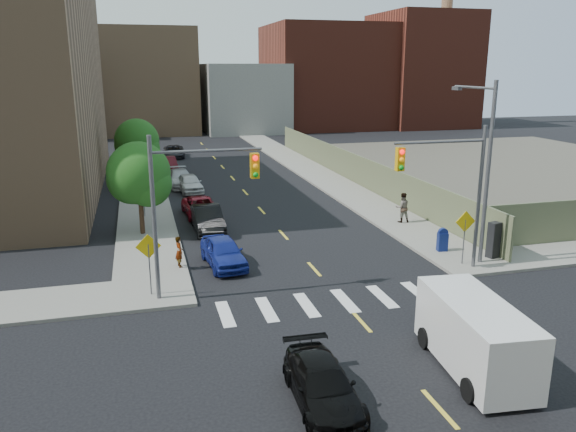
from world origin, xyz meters
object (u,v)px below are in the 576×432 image
parked_car_red (201,207)px  parked_car_white (190,183)px  mailbox (443,240)px  payphone (494,240)px  pedestrian_east (402,207)px  cargo_van (473,333)px  parked_car_maroon (167,166)px  black_sedan (322,385)px  parked_car_black (208,219)px  pedestrian_west (179,252)px  parked_car_grey (174,151)px  parked_car_silver (180,178)px  parked_car_blue (223,252)px

parked_car_red → parked_car_white: (0.00, 7.69, 0.10)m
mailbox → payphone: size_ratio=0.67×
parked_car_red → pedestrian_east: pedestrian_east is taller
cargo_van → pedestrian_east: cargo_van is taller
parked_car_red → parked_car_maroon: 16.00m
black_sedan → payphone: payphone is taller
parked_car_black → cargo_van: (6.37, -18.06, 0.47)m
mailbox → pedestrian_west: size_ratio=0.81×
parked_car_grey → pedestrian_west: 35.82m
parked_car_white → pedestrian_west: bearing=-102.6°
parked_car_maroon → parked_car_grey: 9.98m
cargo_van → parked_car_grey: bearing=103.3°
parked_car_silver → parked_car_white: (0.55, -2.26, 0.02)m
parked_car_black → parked_car_silver: (-0.55, 13.60, -0.06)m
parked_car_grey → parked_car_blue: bearing=-87.6°
parked_car_white → mailbox: bearing=-64.1°
cargo_van → payphone: 11.47m
parked_car_black → parked_car_white: 11.34m
parked_car_black → payphone: size_ratio=2.50×
parked_car_maroon → pedestrian_west: size_ratio=3.13×
parked_car_maroon → cargo_van: 38.43m
parked_car_red → parked_car_grey: size_ratio=0.94×
parked_car_maroon → pedestrian_west: pedestrian_west is taller
mailbox → parked_car_blue: bearing=-177.6°
parked_car_blue → parked_car_maroon: size_ratio=0.88×
parked_car_black → parked_car_white: bearing=89.2°
mailbox → parked_car_silver: bearing=127.8°
payphone → pedestrian_east: 7.51m
black_sedan → parked_car_maroon: bearing=95.2°
parked_car_blue → parked_car_white: (0.00, 17.59, -0.00)m
payphone → parked_car_blue: bearing=153.4°
parked_car_red → pedestrian_east: bearing=-27.6°
parked_car_silver → mailbox: mailbox is taller
payphone → pedestrian_west: bearing=155.1°
parked_car_red → parked_car_maroon: (-1.30, 15.94, 0.17)m
pedestrian_east → parked_car_white: bearing=-40.7°
parked_car_maroon → pedestrian_east: (13.26, -21.21, 0.30)m
parked_car_red → cargo_van: cargo_van is taller
parked_car_black → parked_car_maroon: size_ratio=0.97×
mailbox → pedestrian_east: 5.79m
parked_car_maroon → black_sedan: 38.45m
cargo_van → pedestrian_east: bearing=77.0°
parked_car_maroon → pedestrian_east: bearing=-61.9°
pedestrian_west → pedestrian_east: pedestrian_east is taller
parked_car_maroon → payphone: (14.70, -28.59, 0.29)m
parked_car_white → payphone: payphone is taller
pedestrian_west → cargo_van: bearing=-156.6°
parked_car_white → cargo_van: 30.09m
pedestrian_east → parked_car_grey: bearing=-62.4°
parked_car_silver → payphone: bearing=-62.1°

